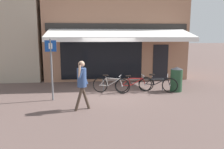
% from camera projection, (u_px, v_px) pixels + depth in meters
% --- Properties ---
extents(ground_plane, '(160.00, 160.00, 0.00)m').
position_uv_depth(ground_plane, '(110.00, 92.00, 10.11)').
color(ground_plane, brown).
extents(shop_front, '(8.39, 4.99, 5.70)m').
position_uv_depth(shop_front, '(115.00, 32.00, 13.70)').
color(shop_front, '#9E7056').
rests_on(shop_front, ground_plane).
extents(bike_rack_rail, '(2.94, 0.04, 0.57)m').
position_uv_depth(bike_rack_rail, '(134.00, 81.00, 10.27)').
color(bike_rack_rail, '#47494F').
rests_on(bike_rack_rail, ground_plane).
extents(bicycle_silver, '(1.66, 0.68, 0.84)m').
position_uv_depth(bicycle_silver, '(111.00, 85.00, 9.92)').
color(bicycle_silver, black).
rests_on(bicycle_silver, ground_plane).
extents(bicycle_red, '(1.77, 0.52, 0.79)m').
position_uv_depth(bicycle_red, '(134.00, 84.00, 10.14)').
color(bicycle_red, black).
rests_on(bicycle_red, ground_plane).
extents(bicycle_black, '(1.72, 0.88, 0.87)m').
position_uv_depth(bicycle_black, '(158.00, 84.00, 10.11)').
color(bicycle_black, black).
rests_on(bicycle_black, ground_plane).
extents(pedestrian_adult, '(0.57, 0.56, 1.75)m').
position_uv_depth(pedestrian_adult, '(82.00, 80.00, 7.51)').
color(pedestrian_adult, '#47382D').
rests_on(pedestrian_adult, ground_plane).
extents(litter_bin, '(0.56, 0.56, 1.16)m').
position_uv_depth(litter_bin, '(176.00, 79.00, 10.24)').
color(litter_bin, '#23472D').
rests_on(litter_bin, ground_plane).
extents(parking_sign, '(0.44, 0.07, 2.47)m').
position_uv_depth(parking_sign, '(51.00, 63.00, 8.61)').
color(parking_sign, slate).
rests_on(parking_sign, ground_plane).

